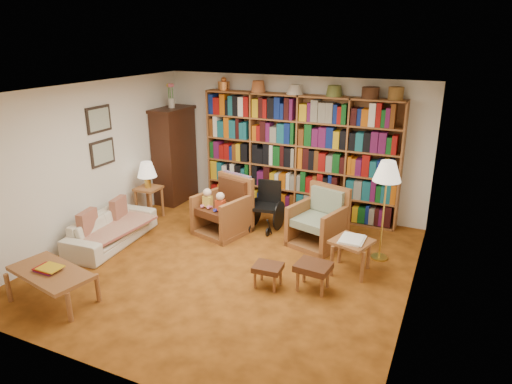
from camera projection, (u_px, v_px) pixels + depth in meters
The scene contains 23 objects.
floor at pixel (229, 264), 6.68m from camera, with size 5.00×5.00×0.00m, color #A05618.
ceiling at pixel (226, 91), 5.86m from camera, with size 5.00×5.00×0.00m, color white.
wall_back at pixel (291, 145), 8.42m from camera, with size 5.00×5.00×0.00m, color silver.
wall_front at pixel (98, 261), 4.12m from camera, with size 5.00×5.00×0.00m, color silver.
wall_left at pixel (89, 163), 7.25m from camera, with size 5.00×5.00×0.00m, color silver.
wall_right at pixel (418, 211), 5.29m from camera, with size 5.00×5.00×0.00m, color silver.
bookshelf at pixel (298, 152), 8.22m from camera, with size 3.60×0.30×2.42m.
curio_cabinet at pixel (174, 154), 8.97m from camera, with size 0.50×0.95×2.40m.
framed_pictures at pixel (101, 136), 7.38m from camera, with size 0.03×0.52×0.97m.
sofa at pixel (111, 229), 7.28m from camera, with size 0.65×1.66×0.49m, color beige.
sofa_throw at pixel (114, 226), 7.25m from camera, with size 0.71×1.32×0.04m, color beige.
cushion_left at pixel (119, 208), 7.57m from camera, with size 0.12×0.37×0.37m, color maroon.
cushion_right at pixel (88, 224), 6.97m from camera, with size 0.12×0.39×0.39m, color maroon.
side_table_lamp at pixel (149, 195), 8.23m from camera, with size 0.41×0.41×0.59m.
table_lamp at pixel (147, 170), 8.07m from camera, with size 0.35×0.35×0.47m.
armchair_leather at pixel (225, 209), 7.70m from camera, with size 0.95×0.97×0.96m.
armchair_sage at pixel (319, 222), 7.28m from camera, with size 0.94×0.95×0.92m.
wheelchair at pixel (267, 207), 7.84m from camera, with size 0.47×0.66×0.83m.
floor_lamp at pixel (387, 175), 6.43m from camera, with size 0.40×0.40×1.51m.
side_table_papers at pixel (351, 245), 6.33m from camera, with size 0.62×0.62×0.52m.
footstool_a at pixel (268, 269), 6.02m from camera, with size 0.39×0.34×0.31m.
footstool_b at pixel (313, 269), 5.94m from camera, with size 0.47×0.41×0.37m.
coffee_table at pixel (51, 274), 5.64m from camera, with size 1.20×0.77×0.49m.
Camera 1 is at (2.84, -5.25, 3.20)m, focal length 32.00 mm.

